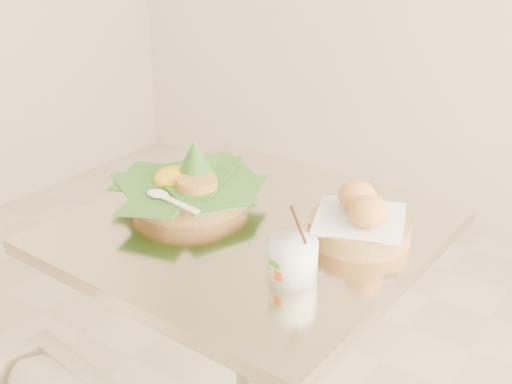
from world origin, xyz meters
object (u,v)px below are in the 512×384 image
Objects in this scene: bread_basket at (360,221)px; coffee_mug at (292,258)px; rice_basket at (189,184)px; cafe_table at (251,313)px.

coffee_mug reaches higher than bread_basket.
coffee_mug is (0.36, -0.14, -0.00)m from rice_basket.
cafe_table is 5.04× the size of coffee_mug.
coffee_mug reaches higher than cafe_table.
rice_basket is at bearing 158.45° from coffee_mug.
cafe_table is 0.34m from coffee_mug.
bread_basket is at bearing 81.63° from coffee_mug.
cafe_table is 0.34m from bread_basket.
bread_basket is (0.39, 0.06, -0.01)m from rice_basket.
bread_basket is at bearing 9.25° from rice_basket.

